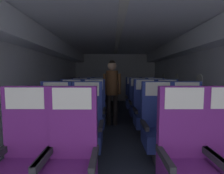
# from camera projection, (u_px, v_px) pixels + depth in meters

# --- Properties ---
(ground) EXTENTS (3.87, 7.95, 0.02)m
(ground) POSITION_uv_depth(u_px,v_px,m) (119.00, 129.00, 3.66)
(ground) COLOR #2D3342
(fuselage_shell) EXTENTS (3.75, 7.60, 2.18)m
(fuselage_shell) POSITION_uv_depth(u_px,v_px,m) (118.00, 59.00, 3.79)
(fuselage_shell) COLOR silver
(fuselage_shell) RESTS_ON ground
(seat_a_left_window) EXTENTS (0.48, 0.47, 1.14)m
(seat_a_left_window) POSITION_uv_depth(u_px,v_px,m) (23.00, 161.00, 1.45)
(seat_a_left_window) COLOR #38383D
(seat_a_left_window) RESTS_ON ground
(seat_a_left_aisle) EXTENTS (0.48, 0.47, 1.14)m
(seat_a_left_aisle) POSITION_uv_depth(u_px,v_px,m) (71.00, 162.00, 1.43)
(seat_a_left_aisle) COLOR #38383D
(seat_a_left_aisle) RESTS_ON ground
(seat_a_right_window) EXTENTS (0.48, 0.47, 1.14)m
(seat_a_right_window) POSITION_uv_depth(u_px,v_px,m) (186.00, 161.00, 1.45)
(seat_a_right_window) COLOR #38383D
(seat_a_right_window) RESTS_ON ground
(seat_b_left_window) EXTENTS (0.48, 0.47, 1.14)m
(seat_b_left_window) POSITION_uv_depth(u_px,v_px,m) (55.00, 128.00, 2.31)
(seat_b_left_window) COLOR #38383D
(seat_b_left_window) RESTS_ON ground
(seat_b_left_aisle) EXTENTS (0.48, 0.47, 1.14)m
(seat_b_left_aisle) POSITION_uv_depth(u_px,v_px,m) (87.00, 128.00, 2.31)
(seat_b_left_aisle) COLOR #38383D
(seat_b_left_aisle) RESTS_ON ground
(seat_b_right_aisle) EXTENTS (0.48, 0.47, 1.14)m
(seat_b_right_aisle) POSITION_uv_depth(u_px,v_px,m) (188.00, 128.00, 2.33)
(seat_b_right_aisle) COLOR #38383D
(seat_b_right_aisle) RESTS_ON ground
(seat_b_right_window) EXTENTS (0.48, 0.47, 1.14)m
(seat_b_right_window) POSITION_uv_depth(u_px,v_px,m) (159.00, 128.00, 2.32)
(seat_b_right_window) COLOR #38383D
(seat_b_right_window) RESTS_ON ground
(seat_c_left_window) EXTENTS (0.48, 0.47, 1.14)m
(seat_c_left_window) POSITION_uv_depth(u_px,v_px,m) (71.00, 113.00, 3.21)
(seat_c_left_window) COLOR #38383D
(seat_c_left_window) RESTS_ON ground
(seat_c_left_aisle) EXTENTS (0.48, 0.47, 1.14)m
(seat_c_left_aisle) POSITION_uv_depth(u_px,v_px,m) (94.00, 113.00, 3.21)
(seat_c_left_aisle) COLOR #38383D
(seat_c_left_aisle) RESTS_ON ground
(seat_c_right_aisle) EXTENTS (0.48, 0.47, 1.14)m
(seat_c_right_aisle) POSITION_uv_depth(u_px,v_px,m) (168.00, 113.00, 3.19)
(seat_c_right_aisle) COLOR #38383D
(seat_c_right_aisle) RESTS_ON ground
(seat_c_right_window) EXTENTS (0.48, 0.47, 1.14)m
(seat_c_right_window) POSITION_uv_depth(u_px,v_px,m) (146.00, 113.00, 3.21)
(seat_c_right_window) COLOR #38383D
(seat_c_right_window) RESTS_ON ground
(seat_d_left_window) EXTENTS (0.48, 0.47, 1.14)m
(seat_d_left_window) POSITION_uv_depth(u_px,v_px,m) (80.00, 104.00, 4.07)
(seat_d_left_window) COLOR #38383D
(seat_d_left_window) RESTS_ON ground
(seat_d_left_aisle) EXTENTS (0.48, 0.47, 1.14)m
(seat_d_left_aisle) POSITION_uv_depth(u_px,v_px,m) (97.00, 104.00, 4.08)
(seat_d_left_aisle) COLOR #38383D
(seat_d_left_aisle) RESTS_ON ground
(seat_d_right_aisle) EXTENTS (0.48, 0.47, 1.14)m
(seat_d_right_aisle) POSITION_uv_depth(u_px,v_px,m) (156.00, 104.00, 4.07)
(seat_d_right_aisle) COLOR #38383D
(seat_d_right_aisle) RESTS_ON ground
(seat_d_right_window) EXTENTS (0.48, 0.47, 1.14)m
(seat_d_right_window) POSITION_uv_depth(u_px,v_px,m) (138.00, 104.00, 4.08)
(seat_d_right_window) COLOR #38383D
(seat_d_right_window) RESTS_ON ground
(seat_e_left_window) EXTENTS (0.48, 0.47, 1.14)m
(seat_e_left_window) POSITION_uv_depth(u_px,v_px,m) (86.00, 99.00, 4.95)
(seat_e_left_window) COLOR #38383D
(seat_e_left_window) RESTS_ON ground
(seat_e_left_aisle) EXTENTS (0.48, 0.47, 1.14)m
(seat_e_left_aisle) POSITION_uv_depth(u_px,v_px,m) (100.00, 99.00, 4.95)
(seat_e_left_aisle) COLOR #38383D
(seat_e_left_aisle) RESTS_ON ground
(seat_e_right_aisle) EXTENTS (0.48, 0.47, 1.14)m
(seat_e_right_aisle) POSITION_uv_depth(u_px,v_px,m) (148.00, 99.00, 4.96)
(seat_e_right_aisle) COLOR #38383D
(seat_e_right_aisle) RESTS_ON ground
(seat_e_right_window) EXTENTS (0.48, 0.47, 1.14)m
(seat_e_right_window) POSITION_uv_depth(u_px,v_px,m) (133.00, 99.00, 4.96)
(seat_e_right_window) COLOR #38383D
(seat_e_right_window) RESTS_ON ground
(flight_attendant) EXTENTS (0.43, 0.28, 1.57)m
(flight_attendant) POSITION_uv_depth(u_px,v_px,m) (112.00, 86.00, 3.88)
(flight_attendant) COLOR black
(flight_attendant) RESTS_ON ground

